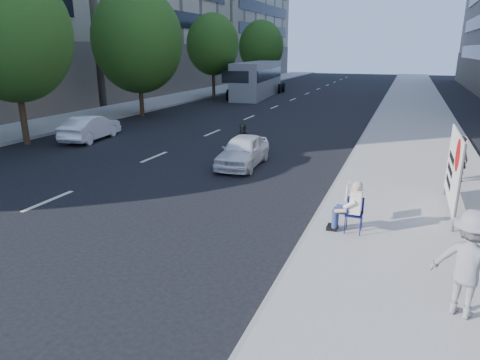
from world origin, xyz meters
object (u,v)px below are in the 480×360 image
at_px(seated_protester, 350,203).
at_px(white_sedan_near, 243,151).
at_px(motorcycle, 244,142).
at_px(bus, 258,79).
at_px(white_sedan_mid, 91,128).
at_px(jogger, 469,264).
at_px(pedestrian_woman, 460,159).
at_px(protest_banner, 454,167).

height_order(seated_protester, white_sedan_near, seated_protester).
xyz_separation_m(motorcycle, bus, (-7.57, 24.02, 1.00)).
height_order(white_sedan_mid, motorcycle, motorcycle).
bearing_deg(jogger, motorcycle, -29.84).
relative_size(jogger, white_sedan_near, 0.52).
relative_size(white_sedan_mid, bus, 0.31).
distance_m(seated_protester, white_sedan_mid, 15.73).
height_order(white_sedan_near, white_sedan_mid, white_sedan_mid).
bearing_deg(white_sedan_near, pedestrian_woman, -0.70).
height_order(seated_protester, motorcycle, seated_protester).
distance_m(seated_protester, protest_banner, 3.40).
bearing_deg(white_sedan_mid, white_sedan_near, 159.75).
xyz_separation_m(seated_protester, protest_banner, (2.38, 2.38, 0.53)).
xyz_separation_m(white_sedan_near, motorcycle, (-0.51, 1.43, 0.03)).
relative_size(jogger, white_sedan_mid, 0.49).
relative_size(seated_protester, white_sedan_mid, 0.34).
height_order(seated_protester, bus, bus).
relative_size(seated_protester, jogger, 0.70).
bearing_deg(protest_banner, seated_protester, -134.96).
height_order(jogger, white_sedan_mid, jogger).
bearing_deg(bus, protest_banner, -67.92).
height_order(white_sedan_near, bus, bus).
relative_size(seated_protester, pedestrian_woman, 0.85).
distance_m(pedestrian_woman, protest_banner, 3.38).
xyz_separation_m(white_sedan_near, bus, (-8.08, 25.44, 1.02)).
bearing_deg(pedestrian_woman, white_sedan_near, 47.18).
distance_m(white_sedan_mid, bus, 23.48).
distance_m(jogger, motorcycle, 12.26).
xyz_separation_m(seated_protester, bus, (-12.90, 30.82, 0.76)).
bearing_deg(white_sedan_near, jogger, -52.26).
xyz_separation_m(white_sedan_mid, motorcycle, (8.57, -0.58, 0.00)).
xyz_separation_m(protest_banner, motorcycle, (-7.70, 4.42, -0.76)).
height_order(jogger, white_sedan_near, jogger).
xyz_separation_m(pedestrian_woman, bus, (-15.79, 25.14, 0.71)).
height_order(jogger, protest_banner, protest_banner).
bearing_deg(seated_protester, pedestrian_woman, 63.03).
bearing_deg(motorcycle, seated_protester, -52.37).
relative_size(pedestrian_woman, white_sedan_near, 0.43).
xyz_separation_m(white_sedan_near, white_sedan_mid, (-9.08, 2.00, 0.02)).
relative_size(pedestrian_woman, white_sedan_mid, 0.40).
height_order(pedestrian_woman, protest_banner, protest_banner).
bearing_deg(seated_protester, white_sedan_mid, 152.03).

